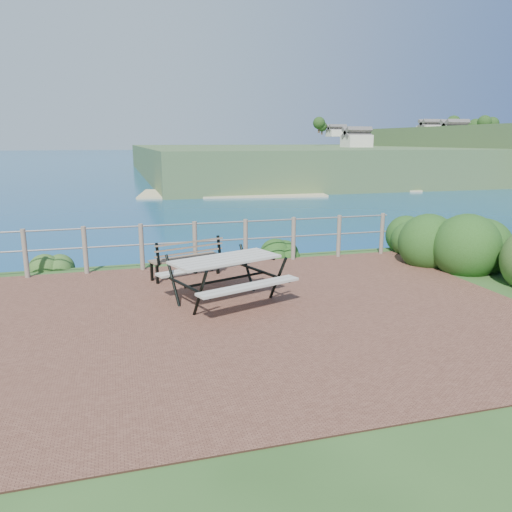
{
  "coord_description": "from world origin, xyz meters",
  "views": [
    {
      "loc": [
        -1.63,
        -7.35,
        2.75
      ],
      "look_at": [
        0.7,
        0.91,
        0.75
      ],
      "focal_mm": 35.0,
      "sensor_mm": 36.0,
      "label": 1
    }
  ],
  "objects": [
    {
      "name": "shrub_lip_west",
      "position": [
        -3.03,
        4.11,
        0.0
      ],
      "size": [
        0.71,
        0.71,
        0.42
      ],
      "primitive_type": "ellipsoid",
      "color": "#28501E",
      "rests_on": "ground"
    },
    {
      "name": "distant_bay",
      "position": [
        173.07,
        202.61,
        -1.52
      ],
      "size": [
        290.0,
        232.36,
        24.0
      ],
      "color": "#3C5F2F",
      "rests_on": "ground"
    },
    {
      "name": "ocean",
      "position": [
        0.0,
        200.0,
        0.0
      ],
      "size": [
        1200.0,
        1200.0,
        0.0
      ],
      "primitive_type": "plane",
      "color": "#146178",
      "rests_on": "ground"
    },
    {
      "name": "park_bench",
      "position": [
        -0.34,
        2.49,
        0.55
      ],
      "size": [
        1.5,
        0.81,
        0.82
      ],
      "rotation": [
        0.0,
        0.0,
        0.32
      ],
      "color": "brown",
      "rests_on": "ground"
    },
    {
      "name": "shrub_right_front",
      "position": [
        5.53,
        1.74,
        0.0
      ],
      "size": [
        1.51,
        1.51,
        2.15
      ],
      "primitive_type": "ellipsoid",
      "color": "#1D3D13",
      "rests_on": "ground"
    },
    {
      "name": "shrub_lip_east",
      "position": [
        2.16,
        3.91,
        0.0
      ],
      "size": [
        0.83,
        0.83,
        0.6
      ],
      "primitive_type": "ellipsoid",
      "color": "#1D3D13",
      "rests_on": "ground"
    },
    {
      "name": "ground",
      "position": [
        0.0,
        0.0,
        0.0
      ],
      "size": [
        10.0,
        7.0,
        0.12
      ],
      "primitive_type": "cube",
      "color": "brown",
      "rests_on": "ground"
    },
    {
      "name": "shrub_right_edge",
      "position": [
        5.34,
        3.47,
        0.0
      ],
      "size": [
        1.17,
        1.17,
        1.66
      ],
      "primitive_type": "ellipsoid",
      "color": "#1D3D13",
      "rests_on": "ground"
    },
    {
      "name": "safety_railing",
      "position": [
        0.0,
        3.35,
        0.57
      ],
      "size": [
        9.4,
        0.1,
        1.0
      ],
      "color": "#6B5B4C",
      "rests_on": "ground"
    },
    {
      "name": "picnic_table",
      "position": [
        0.11,
        0.71,
        0.5
      ],
      "size": [
        1.99,
        1.52,
        0.78
      ],
      "rotation": [
        0.0,
        0.0,
        0.35
      ],
      "color": "#9D998D",
      "rests_on": "ground"
    }
  ]
}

